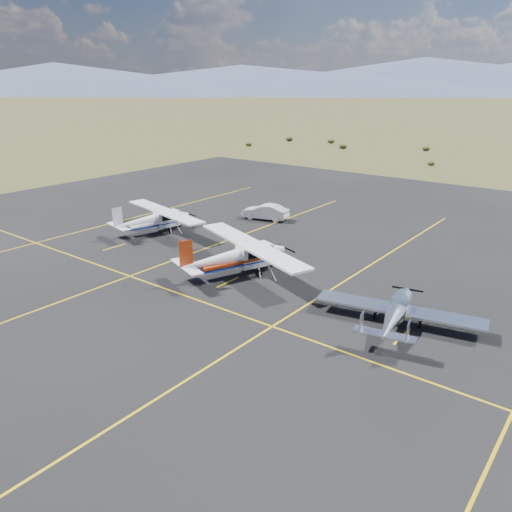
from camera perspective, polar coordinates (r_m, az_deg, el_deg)
ground at (r=28.80m, az=12.19°, el=-4.67°), size 1600.00×1600.00×0.00m
apron at (r=32.12m, az=0.95°, el=-1.63°), size 72.00×72.00×0.02m
aircraft_low_wing at (r=25.54m, az=15.77°, el=-6.07°), size 6.11×8.40×1.82m
aircraft_cessna at (r=31.03m, az=-2.23°, el=0.02°), size 7.78×10.79×2.79m
aircraft_plain at (r=40.62m, az=-11.58°, el=4.16°), size 6.31×9.88×2.50m
sedan at (r=43.77m, az=1.07°, el=5.06°), size 2.41×4.29×1.34m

